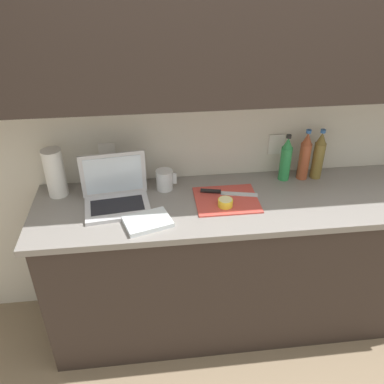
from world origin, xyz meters
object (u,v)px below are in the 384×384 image
Objects in this scene: bottle_oil_tall at (305,156)px; paper_towel_roll at (55,173)px; lemon_half_cut at (225,203)px; measuring_cup at (165,180)px; laptop at (116,193)px; cutting_board at (226,200)px; knife at (219,192)px; bottle_green_soda at (319,156)px; bottle_water_clear at (286,159)px.

bottle_oil_tall is 1.13× the size of paper_towel_roll.
measuring_cup is (-0.30, 0.22, 0.03)m from lemon_half_cut.
lemon_half_cut is at bearing -16.81° from laptop.
measuring_cup is at bearing 17.76° from laptop.
knife is at bearing 115.24° from cutting_board.
paper_towel_roll is (-0.89, 0.17, 0.13)m from cutting_board.
bottle_oil_tall is (0.51, 0.12, 0.12)m from knife.
lemon_half_cut is (-0.02, -0.06, 0.02)m from cutting_board.
bottle_green_soda is at bearing 24.68° from knife.
paper_towel_roll is (-1.37, -0.02, -0.01)m from bottle_oil_tall.
bottle_green_soda is 0.19m from bottle_water_clear.
measuring_cup reaches higher than lemon_half_cut.
cutting_board is at bearing -10.68° from paper_towel_roll.
cutting_board is 0.43m from bottle_water_clear.
laptop is at bearing -21.92° from paper_towel_roll.
cutting_board is (0.58, -0.04, -0.06)m from laptop.
lemon_half_cut reaches higher than knife.
laptop is at bearing -172.16° from bottle_oil_tall.
paper_towel_roll is at bearing 178.99° from measuring_cup.
bottle_oil_tall reaches higher than knife.
lemon_half_cut is 0.57m from bottle_oil_tall.
bottle_oil_tall is (0.48, 0.19, 0.13)m from cutting_board.
cutting_board is 1.20× the size of bottle_water_clear.
bottle_water_clear is (0.40, 0.12, 0.11)m from knife.
bottle_water_clear reaches higher than measuring_cup.
bottle_water_clear is at bearing 30.00° from knife.
cutting_board is at bearing -158.68° from bottle_oil_tall.
bottle_water_clear reaches higher than lemon_half_cut.
knife is (0.55, 0.02, -0.04)m from laptop.
lemon_half_cut is 0.29× the size of paper_towel_roll.
bottle_oil_tall is 1.09× the size of bottle_water_clear.
laptop is at bearing -172.72° from bottle_green_soda.
paper_towel_roll is at bearing 151.61° from laptop.
laptop is 1.07m from bottle_oil_tall.
bottle_oil_tall reaches higher than laptop.
bottle_green_soda reaches higher than bottle_water_clear.
cutting_board is 0.92m from paper_towel_roll.
lemon_half_cut is 0.64m from bottle_green_soda.
cutting_board is 1.08× the size of knife.
measuring_cup is (-0.79, -0.03, -0.08)m from bottle_oil_tall.
knife is at bearing -168.26° from bottle_green_soda.
bottle_oil_tall is 0.11m from bottle_water_clear.
measuring_cup is (-0.69, -0.03, -0.07)m from bottle_water_clear.
lemon_half_cut is at bearing -147.50° from bottle_water_clear.
bottle_green_soda is 1.08× the size of bottle_water_clear.
lemon_half_cut is (0.01, -0.12, 0.01)m from knife.
bottle_oil_tall reaches higher than paper_towel_roll.
cutting_board is 1.11× the size of bottle_green_soda.
paper_towel_roll is (-1.45, -0.02, -0.00)m from bottle_green_soda.
cutting_board is at bearing -153.22° from bottle_water_clear.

